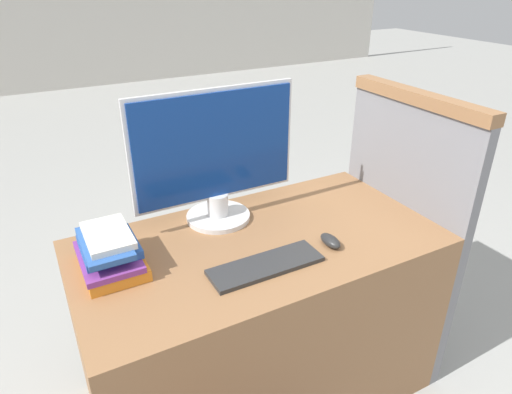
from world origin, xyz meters
name	(u,v)px	position (x,y,z in m)	size (l,w,h in m)	color
desk	(259,320)	(0.00, 0.36, 0.39)	(1.36, 0.72, 0.77)	#8C603D
carrel_divider	(398,228)	(0.71, 0.34, 0.64)	(0.07, 0.69, 1.25)	slate
monitor	(216,157)	(-0.07, 0.59, 1.04)	(0.66, 0.26, 0.53)	silver
keyboard	(266,265)	(-0.06, 0.20, 0.78)	(0.40, 0.13, 0.02)	#2D2D2D
mouse	(330,241)	(0.21, 0.21, 0.79)	(0.05, 0.10, 0.04)	#262626
book_stack	(110,253)	(-0.52, 0.45, 0.83)	(0.20, 0.27, 0.13)	orange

